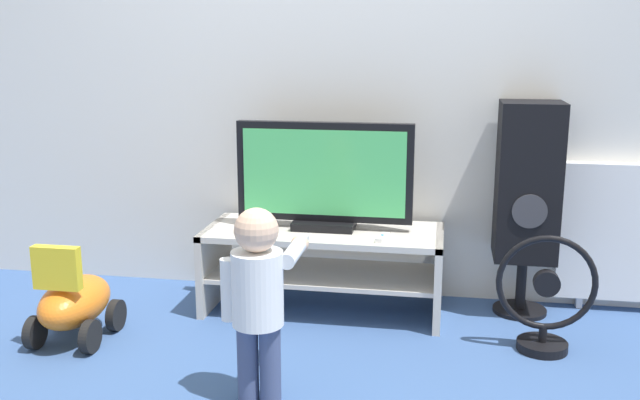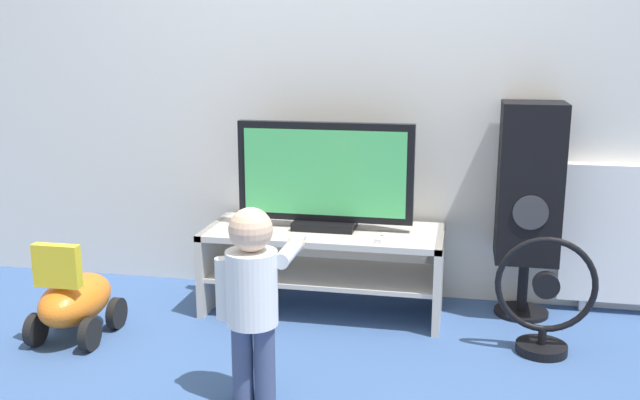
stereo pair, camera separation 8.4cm
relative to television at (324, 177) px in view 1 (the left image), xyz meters
name	(u,v)px [view 1 (the left image)]	position (x,y,z in m)	size (l,w,h in m)	color
ground_plane	(315,328)	(0.00, -0.27, -0.68)	(16.00, 16.00, 0.00)	#38568C
wall_back	(334,49)	(0.00, 0.31, 0.62)	(10.00, 0.06, 2.60)	silver
tv_stand	(323,256)	(0.00, -0.02, -0.40)	(1.18, 0.50, 0.42)	beige
television	(324,177)	(0.00, 0.00, 0.00)	(0.88, 0.20, 0.53)	black
game_console	(245,225)	(-0.38, -0.10, -0.24)	(0.05, 0.17, 0.05)	white
remote_primary	(382,238)	(0.31, -0.16, -0.25)	(0.06, 0.13, 0.03)	white
child	(259,289)	(-0.08, -0.98, -0.24)	(0.29, 0.44, 0.76)	#3F4C72
speaker_tower	(528,185)	(0.99, 0.11, -0.03)	(0.30, 0.30, 1.06)	black
floor_fan	(545,300)	(1.04, -0.34, -0.45)	(0.43, 0.22, 0.53)	black
ride_on_toy	(74,302)	(-1.05, -0.59, -0.50)	(0.31, 0.46, 0.48)	orange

